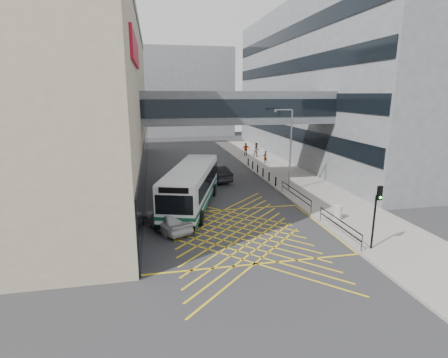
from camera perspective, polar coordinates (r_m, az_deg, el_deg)
ground at (r=23.02m, az=1.98°, el=-8.64°), size 120.00×120.00×0.00m
building_whsmith at (r=38.94m, az=-31.49°, el=10.65°), size 24.17×42.00×16.00m
building_right at (r=53.26m, az=22.27°, el=14.11°), size 24.09×44.00×20.00m
building_far at (r=80.75m, az=-9.53°, el=13.76°), size 28.00×16.00×18.00m
skybridge at (r=33.67m, az=2.37°, el=11.60°), size 20.00×4.10×3.00m
pavement at (r=39.30m, az=9.75°, el=0.79°), size 6.00×54.00×0.16m
box_junction at (r=23.02m, az=1.98°, el=-8.63°), size 12.00×9.00×0.01m
bus at (r=27.54m, az=-5.27°, el=-1.07°), size 5.95×11.91×3.26m
car_white at (r=23.47m, az=-9.27°, el=-6.37°), size 3.80×5.19×1.53m
car_dark at (r=35.97m, az=-1.50°, el=0.96°), size 3.40×5.47×1.60m
car_silver at (r=42.12m, az=-3.93°, el=2.78°), size 2.77×5.18×1.53m
traffic_light at (r=21.15m, az=23.65°, el=-4.41°), size 0.28×0.44×3.74m
street_lamp at (r=31.68m, az=10.55°, el=5.45°), size 1.64×0.65×7.30m
litter_bin at (r=25.93m, az=18.07°, el=-5.17°), size 0.57×0.57×0.99m
kerb_railings at (r=26.28m, az=14.28°, el=-4.15°), size 0.05×12.54×1.00m
bollards at (r=38.29m, az=5.94°, el=1.39°), size 0.14×10.14×0.90m
pedestrian_a at (r=44.65m, az=6.74°, el=3.58°), size 0.76×0.69×1.56m
pedestrian_b at (r=48.99m, az=5.35°, el=4.74°), size 0.99×0.62×1.94m
pedestrian_c at (r=50.14m, az=3.59°, el=4.88°), size 1.08×0.57×1.77m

